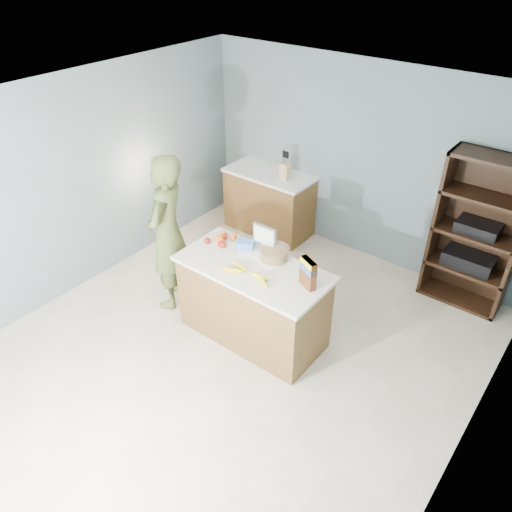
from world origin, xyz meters
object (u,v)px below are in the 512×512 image
Objects in this scene: tv at (265,237)px; counter_peninsula at (253,304)px; shelving_unit at (477,235)px; person at (168,234)px; cereal_box at (308,271)px.

counter_peninsula is at bearing -73.34° from tv.
shelving_unit is at bearing 46.45° from tv.
tv reaches higher than counter_peninsula.
person is 6.46× the size of tv.
cereal_box is (1.71, 0.16, 0.16)m from person.
person is (-1.11, -0.10, 0.50)m from counter_peninsula.
shelving_unit is 6.16× the size of cereal_box.
tv is 0.97× the size of cereal_box.
shelving_unit is at bearing 104.71° from person.
tv is (-1.65, -1.73, 0.19)m from shelving_unit.
cereal_box is at bearing -115.63° from shelving_unit.
cereal_box reaches higher than counter_peninsula.
person reaches higher than tv.
cereal_box is (0.69, -0.25, 0.01)m from tv.
tv is at bearing 87.99° from person.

